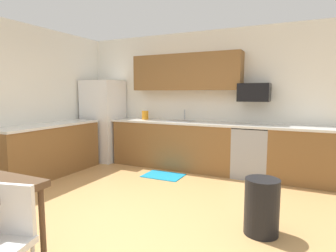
{
  "coord_description": "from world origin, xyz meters",
  "views": [
    {
      "loc": [
        1.82,
        -2.8,
        1.49
      ],
      "look_at": [
        0.0,
        1.0,
        1.0
      ],
      "focal_mm": 30.17,
      "sensor_mm": 36.0,
      "label": 1
    }
  ],
  "objects_px": {
    "oven_range": "(251,152)",
    "kettle": "(145,116)",
    "chair_near_table": "(0,237)",
    "microwave": "(254,92)",
    "trash_bin": "(262,207)",
    "refrigerator": "(104,121)"
  },
  "relations": [
    {
      "from": "oven_range",
      "to": "microwave",
      "type": "bearing_deg",
      "value": 90.0
    },
    {
      "from": "chair_near_table",
      "to": "kettle",
      "type": "bearing_deg",
      "value": 106.25
    },
    {
      "from": "microwave",
      "to": "trash_bin",
      "type": "bearing_deg",
      "value": -78.28
    },
    {
      "from": "oven_range",
      "to": "trash_bin",
      "type": "height_order",
      "value": "oven_range"
    },
    {
      "from": "refrigerator",
      "to": "microwave",
      "type": "relative_size",
      "value": 3.27
    },
    {
      "from": "kettle",
      "to": "trash_bin",
      "type": "bearing_deg",
      "value": -38.83
    },
    {
      "from": "trash_bin",
      "to": "refrigerator",
      "type": "bearing_deg",
      "value": 151.2
    },
    {
      "from": "refrigerator",
      "to": "microwave",
      "type": "xyz_separation_m",
      "value": [
        3.2,
        0.18,
        0.62
      ]
    },
    {
      "from": "microwave",
      "to": "kettle",
      "type": "xyz_separation_m",
      "value": [
        -2.21,
        -0.05,
        -0.48
      ]
    },
    {
      "from": "refrigerator",
      "to": "oven_range",
      "type": "distance_m",
      "value": 3.23
    },
    {
      "from": "oven_range",
      "to": "kettle",
      "type": "bearing_deg",
      "value": 178.7
    },
    {
      "from": "oven_range",
      "to": "trash_bin",
      "type": "relative_size",
      "value": 1.52
    },
    {
      "from": "trash_bin",
      "to": "kettle",
      "type": "xyz_separation_m",
      "value": [
        -2.66,
        2.14,
        0.72
      ]
    },
    {
      "from": "refrigerator",
      "to": "kettle",
      "type": "xyz_separation_m",
      "value": [
        1.0,
        0.13,
        0.14
      ]
    },
    {
      "from": "oven_range",
      "to": "chair_near_table",
      "type": "height_order",
      "value": "oven_range"
    },
    {
      "from": "oven_range",
      "to": "chair_near_table",
      "type": "distance_m",
      "value": 4.08
    },
    {
      "from": "chair_near_table",
      "to": "kettle",
      "type": "distance_m",
      "value": 4.19
    },
    {
      "from": "microwave",
      "to": "chair_near_table",
      "type": "xyz_separation_m",
      "value": [
        -1.04,
        -4.04,
        -1.0
      ]
    },
    {
      "from": "microwave",
      "to": "kettle",
      "type": "height_order",
      "value": "microwave"
    },
    {
      "from": "chair_near_table",
      "to": "trash_bin",
      "type": "relative_size",
      "value": 1.42
    },
    {
      "from": "refrigerator",
      "to": "microwave",
      "type": "height_order",
      "value": "refrigerator"
    },
    {
      "from": "kettle",
      "to": "chair_near_table",
      "type": "bearing_deg",
      "value": -73.75
    }
  ]
}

